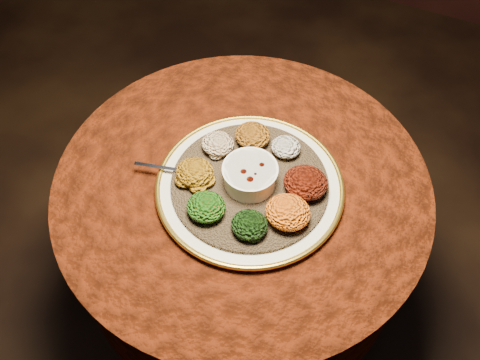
% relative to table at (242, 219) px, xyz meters
% --- Properties ---
extents(table, '(0.96, 0.96, 0.73)m').
position_rel_table_xyz_m(table, '(0.00, 0.00, 0.00)').
color(table, black).
rests_on(table, ground).
extents(platter, '(0.55, 0.55, 0.02)m').
position_rel_table_xyz_m(platter, '(0.03, -0.01, 0.19)').
color(platter, silver).
rests_on(platter, table).
extents(injera, '(0.50, 0.50, 0.01)m').
position_rel_table_xyz_m(injera, '(0.03, -0.01, 0.20)').
color(injera, brown).
rests_on(injera, platter).
extents(stew_bowl, '(0.14, 0.14, 0.06)m').
position_rel_table_xyz_m(stew_bowl, '(0.03, -0.01, 0.24)').
color(stew_bowl, white).
rests_on(stew_bowl, injera).
extents(spoon, '(0.15, 0.05, 0.01)m').
position_rel_table_xyz_m(spoon, '(-0.14, -0.06, 0.21)').
color(spoon, silver).
rests_on(spoon, injera).
extents(portion_ayib, '(0.08, 0.07, 0.04)m').
position_rel_table_xyz_m(portion_ayib, '(0.07, 0.11, 0.23)').
color(portion_ayib, silver).
rests_on(portion_ayib, injera).
extents(portion_kitfo, '(0.11, 0.10, 0.05)m').
position_rel_table_xyz_m(portion_kitfo, '(0.16, 0.03, 0.23)').
color(portion_kitfo, black).
rests_on(portion_kitfo, injera).
extents(portion_tikil, '(0.11, 0.10, 0.05)m').
position_rel_table_xyz_m(portion_tikil, '(0.15, -0.07, 0.23)').
color(portion_tikil, '#AF680E').
rests_on(portion_tikil, injera).
extents(portion_gomen, '(0.09, 0.08, 0.04)m').
position_rel_table_xyz_m(portion_gomen, '(0.08, -0.14, 0.23)').
color(portion_gomen, black).
rests_on(portion_gomen, injera).
extents(portion_mixveg, '(0.09, 0.09, 0.04)m').
position_rel_table_xyz_m(portion_mixveg, '(-0.03, -0.14, 0.23)').
color(portion_mixveg, maroon).
rests_on(portion_mixveg, injera).
extents(portion_kik, '(0.09, 0.09, 0.05)m').
position_rel_table_xyz_m(portion_kik, '(-0.10, -0.06, 0.23)').
color(portion_kik, '#A36A0E').
rests_on(portion_kik, injera).
extents(portion_timatim, '(0.08, 0.08, 0.04)m').
position_rel_table_xyz_m(portion_timatim, '(-0.09, 0.05, 0.23)').
color(portion_timatim, maroon).
rests_on(portion_timatim, injera).
extents(portion_shiro, '(0.09, 0.09, 0.04)m').
position_rel_table_xyz_m(portion_shiro, '(-0.02, 0.11, 0.23)').
color(portion_shiro, '#955212').
rests_on(portion_shiro, injera).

